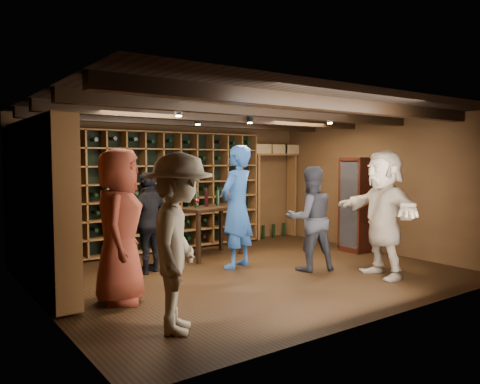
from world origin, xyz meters
TOP-DOWN VIEW (x-y plane):
  - ground at (0.00, 0.00)m, footprint 6.00×6.00m
  - room_shell at (0.00, 0.05)m, footprint 6.00×6.00m
  - wine_rack_back at (-0.52, 2.33)m, footprint 4.65×0.30m
  - wine_rack_left at (-2.83, 0.82)m, footprint 0.30×2.65m
  - crate_shelf at (2.41, 2.32)m, footprint 1.20×0.32m
  - display_cabinet at (2.71, 0.20)m, footprint 0.55×0.50m
  - man_blue_shirt at (0.06, 0.43)m, footprint 0.84×0.71m
  - man_grey_suit at (0.90, -0.39)m, footprint 0.96×0.86m
  - guest_red_floral at (-2.16, -0.26)m, footprint 0.98×1.09m
  - guest_woman_black at (-1.24, 0.93)m, footprint 0.99×0.69m
  - guest_khaki at (-2.03, -1.55)m, footprint 1.24×1.35m
  - guest_beige at (1.51, -1.30)m, footprint 1.00×1.83m
  - tasting_table at (0.15, 1.38)m, footprint 1.31×0.88m

SIDE VIEW (x-z plane):
  - ground at x=0.00m, z-range 0.00..0.00m
  - guest_woman_black at x=-1.24m, z-range 0.00..1.55m
  - tasting_table at x=0.15m, z-range 0.20..1.39m
  - man_grey_suit at x=0.90m, z-range 0.00..1.63m
  - display_cabinet at x=2.71m, z-range -0.02..1.73m
  - guest_khaki at x=-2.03m, z-range 0.00..1.82m
  - guest_red_floral at x=-2.16m, z-range 0.00..1.88m
  - guest_beige at x=1.51m, z-range 0.00..1.89m
  - man_blue_shirt at x=0.06m, z-range 0.00..1.97m
  - wine_rack_back at x=-0.52m, z-range 0.05..2.25m
  - wine_rack_left at x=-2.83m, z-range 0.05..2.25m
  - crate_shelf at x=2.41m, z-range 0.54..2.60m
  - room_shell at x=0.00m, z-range -0.58..5.42m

